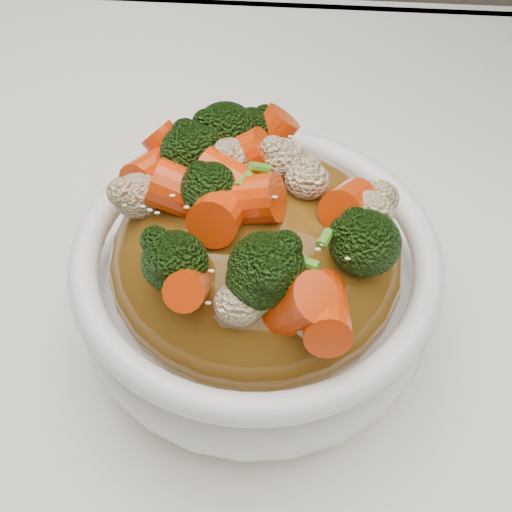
# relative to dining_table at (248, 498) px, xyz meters

# --- Properties ---
(dining_table) EXTENTS (1.20, 0.80, 0.75)m
(dining_table) POSITION_rel_dining_table_xyz_m (0.00, 0.00, 0.00)
(dining_table) COLOR brown
(dining_table) RESTS_ON floor
(tablecloth) EXTENTS (1.20, 0.80, 0.04)m
(tablecloth) POSITION_rel_dining_table_xyz_m (0.00, 0.00, 0.35)
(tablecloth) COLOR white
(tablecloth) RESTS_ON dining_table
(bowl) EXTENTS (0.27, 0.27, 0.09)m
(bowl) POSITION_rel_dining_table_xyz_m (0.01, -0.02, 0.42)
(bowl) COLOR white
(bowl) RESTS_ON tablecloth
(sauce_base) EXTENTS (0.21, 0.21, 0.10)m
(sauce_base) POSITION_rel_dining_table_xyz_m (0.01, -0.02, 0.45)
(sauce_base) COLOR brown
(sauce_base) RESTS_ON bowl
(carrots) EXTENTS (0.21, 0.21, 0.05)m
(carrots) POSITION_rel_dining_table_xyz_m (0.01, -0.02, 0.52)
(carrots) COLOR red
(carrots) RESTS_ON sauce_base
(broccoli) EXTENTS (0.21, 0.21, 0.05)m
(broccoli) POSITION_rel_dining_table_xyz_m (0.01, -0.02, 0.52)
(broccoli) COLOR black
(broccoli) RESTS_ON sauce_base
(cauliflower) EXTENTS (0.21, 0.21, 0.04)m
(cauliflower) POSITION_rel_dining_table_xyz_m (0.01, -0.02, 0.51)
(cauliflower) COLOR beige
(cauliflower) RESTS_ON sauce_base
(scallions) EXTENTS (0.16, 0.16, 0.02)m
(scallions) POSITION_rel_dining_table_xyz_m (0.01, -0.02, 0.52)
(scallions) COLOR #458B20
(scallions) RESTS_ON sauce_base
(sesame_seeds) EXTENTS (0.19, 0.19, 0.01)m
(sesame_seeds) POSITION_rel_dining_table_xyz_m (0.01, -0.02, 0.52)
(sesame_seeds) COLOR beige
(sesame_seeds) RESTS_ON sauce_base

